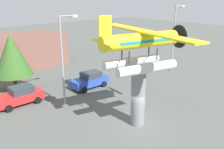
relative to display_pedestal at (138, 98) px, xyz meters
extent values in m
plane|color=#515651|center=(0.00, 0.00, -2.27)|extent=(140.00, 140.00, 0.00)
cylinder|color=slate|center=(0.00, 0.00, 0.00)|extent=(1.10, 1.10, 4.53)
cylinder|color=silver|center=(-0.23, -0.97, 2.62)|extent=(4.83, 1.80, 0.70)
cylinder|color=#333338|center=(1.05, -0.77, 3.42)|extent=(0.12, 0.12, 0.90)
cylinder|color=#333338|center=(-1.28, -0.21, 3.42)|extent=(0.12, 0.12, 0.90)
cylinder|color=silver|center=(0.23, 0.97, 2.62)|extent=(4.83, 1.80, 0.70)
cylinder|color=#333338|center=(1.28, 0.21, 3.42)|extent=(0.12, 0.12, 0.90)
cylinder|color=#333338|center=(-1.05, 0.77, 3.42)|extent=(0.12, 0.12, 0.90)
cylinder|color=yellow|center=(0.00, 0.00, 4.42)|extent=(6.29, 2.52, 1.10)
cube|color=teal|center=(0.19, -0.05, 4.42)|extent=(4.49, 2.12, 0.20)
cone|color=#262628|center=(3.16, -0.76, 4.42)|extent=(0.89, 1.02, 0.88)
cylinder|color=black|center=(3.55, -0.85, 4.42)|extent=(0.46, 1.76, 1.80)
cube|color=yellow|center=(0.39, -0.09, 5.03)|extent=(3.50, 10.37, 0.12)
cube|color=yellow|center=(-2.72, 0.66, 4.52)|extent=(1.34, 2.89, 0.10)
cube|color=yellow|center=(-2.72, 0.66, 5.62)|extent=(0.90, 0.33, 1.30)
cube|color=red|center=(-5.48, 9.78, -1.55)|extent=(4.20, 1.70, 0.80)
cube|color=#2D333D|center=(-5.23, 9.78, -0.83)|extent=(2.00, 1.56, 0.64)
cylinder|color=black|center=(-6.83, 10.68, -1.95)|extent=(0.64, 0.22, 0.64)
cylinder|color=black|center=(-6.83, 8.88, -1.95)|extent=(0.64, 0.22, 0.64)
cylinder|color=black|center=(-4.13, 10.68, -1.95)|extent=(0.64, 0.22, 0.64)
cylinder|color=black|center=(-4.13, 8.88, -1.95)|extent=(0.64, 0.22, 0.64)
cube|color=#2847B7|center=(1.99, 8.94, -1.55)|extent=(4.20, 1.70, 0.80)
cube|color=#2D333D|center=(2.24, 8.94, -0.83)|extent=(2.00, 1.56, 0.64)
cylinder|color=black|center=(0.64, 9.84, -1.95)|extent=(0.64, 0.22, 0.64)
cylinder|color=black|center=(0.64, 8.04, -1.95)|extent=(0.64, 0.22, 0.64)
cylinder|color=black|center=(3.34, 9.84, -1.95)|extent=(0.64, 0.22, 0.64)
cylinder|color=black|center=(3.34, 8.04, -1.95)|extent=(0.64, 0.22, 0.64)
cylinder|color=gray|center=(-2.36, 6.98, 1.82)|extent=(0.18, 0.18, 8.17)
cylinder|color=gray|center=(-1.56, 6.98, 5.80)|extent=(1.60, 0.12, 0.12)
cube|color=silver|center=(-0.86, 6.98, 5.75)|extent=(0.50, 0.28, 0.20)
cylinder|color=gray|center=(14.04, 6.66, 2.01)|extent=(0.18, 0.18, 8.56)
cylinder|color=gray|center=(14.84, 6.66, 6.19)|extent=(1.60, 0.12, 0.12)
cube|color=silver|center=(15.54, 6.66, 6.14)|extent=(0.50, 0.28, 0.20)
cube|color=brown|center=(-2.42, 22.00, 0.01)|extent=(15.93, 6.56, 4.56)
cylinder|color=brown|center=(-4.41, 13.45, -1.39)|extent=(0.36, 0.36, 1.76)
cone|color=#335B23|center=(-4.41, 13.45, 1.66)|extent=(3.90, 3.90, 4.34)
camera|label=1|loc=(-13.01, -11.49, 7.51)|focal=39.10mm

